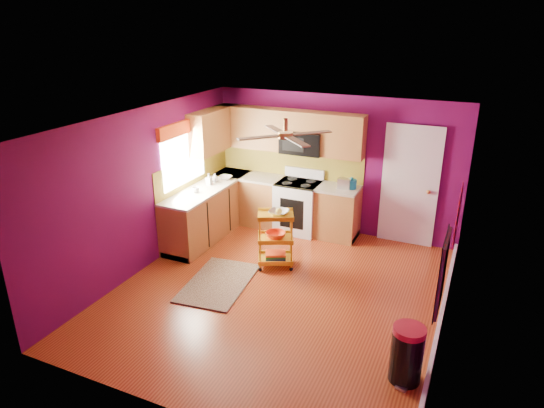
% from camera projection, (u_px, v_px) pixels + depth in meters
% --- Properties ---
extents(ground, '(5.00, 5.00, 0.00)m').
position_uv_depth(ground, '(279.00, 293.00, 7.02)').
color(ground, maroon).
rests_on(ground, ground).
extents(room_envelope, '(4.54, 5.04, 2.52)m').
position_uv_depth(room_envelope, '(281.00, 186.00, 6.42)').
color(room_envelope, '#5D0A49').
rests_on(room_envelope, ground).
extents(lower_cabinets, '(2.81, 2.31, 0.94)m').
position_uv_depth(lower_cabinets, '(251.00, 208.00, 8.92)').
color(lower_cabinets, brown).
rests_on(lower_cabinets, ground).
extents(electric_range, '(0.76, 0.66, 1.13)m').
position_uv_depth(electric_range, '(298.00, 206.00, 8.90)').
color(electric_range, white).
rests_on(electric_range, ground).
extents(upper_cabinetry, '(2.80, 2.30, 1.26)m').
position_uv_depth(upper_cabinetry, '(264.00, 132.00, 8.69)').
color(upper_cabinetry, brown).
rests_on(upper_cabinetry, ground).
extents(left_window, '(0.08, 1.35, 1.08)m').
position_uv_depth(left_window, '(183.00, 144.00, 8.13)').
color(left_window, white).
rests_on(left_window, ground).
extents(panel_door, '(0.95, 0.11, 2.15)m').
position_uv_depth(panel_door, '(410.00, 187.00, 8.23)').
color(panel_door, white).
rests_on(panel_door, ground).
extents(right_wall_art, '(0.04, 2.74, 1.04)m').
position_uv_depth(right_wall_art, '(452.00, 239.00, 5.35)').
color(right_wall_art, black).
rests_on(right_wall_art, ground).
extents(ceiling_fan, '(1.01, 1.01, 0.26)m').
position_uv_depth(ceiling_fan, '(286.00, 134.00, 6.36)').
color(ceiling_fan, '#BF8C3F').
rests_on(ceiling_fan, ground).
extents(shag_rug, '(1.01, 1.48, 0.02)m').
position_uv_depth(shag_rug, '(219.00, 283.00, 7.26)').
color(shag_rug, black).
rests_on(shag_rug, ground).
extents(rolling_cart, '(0.67, 0.59, 0.99)m').
position_uv_depth(rolling_cart, '(276.00, 237.00, 7.59)').
color(rolling_cart, gold).
rests_on(rolling_cart, ground).
extents(trash_can, '(0.42, 0.43, 0.67)m').
position_uv_depth(trash_can, '(407.00, 354.00, 5.22)').
color(trash_can, black).
rests_on(trash_can, ground).
extents(teal_kettle, '(0.18, 0.18, 0.21)m').
position_uv_depth(teal_kettle, '(351.00, 184.00, 8.40)').
color(teal_kettle, teal).
rests_on(teal_kettle, lower_cabinets).
extents(toaster, '(0.22, 0.15, 0.18)m').
position_uv_depth(toaster, '(344.00, 184.00, 8.40)').
color(toaster, beige).
rests_on(toaster, lower_cabinets).
extents(soap_bottle_a, '(0.09, 0.10, 0.21)m').
position_uv_depth(soap_bottle_a, '(209.00, 179.00, 8.57)').
color(soap_bottle_a, '#EA3F72').
rests_on(soap_bottle_a, lower_cabinets).
extents(soap_bottle_b, '(0.12, 0.12, 0.15)m').
position_uv_depth(soap_bottle_b, '(215.00, 178.00, 8.75)').
color(soap_bottle_b, white).
rests_on(soap_bottle_b, lower_cabinets).
extents(counter_dish, '(0.23, 0.23, 0.06)m').
position_uv_depth(counter_dish, '(226.00, 178.00, 8.90)').
color(counter_dish, white).
rests_on(counter_dish, lower_cabinets).
extents(counter_cup, '(0.12, 0.12, 0.09)m').
position_uv_depth(counter_cup, '(196.00, 190.00, 8.21)').
color(counter_cup, white).
rests_on(counter_cup, lower_cabinets).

